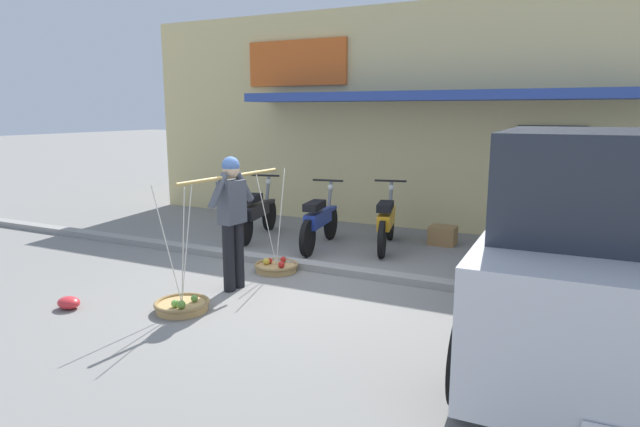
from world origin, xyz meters
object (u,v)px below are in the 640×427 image
object	(u,v)px
parked_truck	(613,250)
wooden_crate	(443,235)
motorcycle_second_in_row	(319,221)
motorcycle_third_in_row	(387,222)
motorcycle_nearest_shop	(257,213)
fruit_basket_left_side	(182,305)
fruit_basket_right_side	(276,266)
fruit_vendor	(232,214)
plastic_litter_bag	(69,303)

from	to	relation	value
parked_truck	wooden_crate	xyz separation A→B (m)	(-2.36, 3.64, -0.87)
motorcycle_second_in_row	motorcycle_third_in_row	xyz separation A→B (m)	(1.02, 0.43, 0.00)
motorcycle_third_in_row	parked_truck	xyz separation A→B (m)	(3.14, -2.96, 0.58)
motorcycle_nearest_shop	motorcycle_third_in_row	world-z (taller)	same
fruit_basket_left_side	fruit_basket_right_side	bearing A→B (deg)	84.83
motorcycle_second_in_row	motorcycle_third_in_row	world-z (taller)	same
fruit_basket_right_side	motorcycle_second_in_row	world-z (taller)	fruit_basket_right_side
fruit_vendor	plastic_litter_bag	size ratio (longest dim) A/B	6.47
fruit_vendor	parked_truck	bearing A→B (deg)	-1.82
motorcycle_nearest_shop	motorcycle_second_in_row	size ratio (longest dim) A/B	0.99
fruit_basket_left_side	wooden_crate	bearing A→B (deg)	66.68
fruit_vendor	motorcycle_nearest_shop	bearing A→B (deg)	116.95
fruit_vendor	parked_truck	xyz separation A→B (m)	(4.19, -0.13, 0.05)
motorcycle_second_in_row	plastic_litter_bag	distance (m)	4.06
wooden_crate	motorcycle_second_in_row	bearing A→B (deg)	-148.24
fruit_basket_left_side	plastic_litter_bag	world-z (taller)	fruit_basket_left_side
fruit_basket_right_side	motorcycle_third_in_row	size ratio (longest dim) A/B	0.81
wooden_crate	parked_truck	bearing A→B (deg)	-57.01
motorcycle_nearest_shop	fruit_vendor	bearing A→B (deg)	-63.05
fruit_vendor	fruit_basket_left_side	size ratio (longest dim) A/B	1.25
motorcycle_nearest_shop	plastic_litter_bag	world-z (taller)	motorcycle_nearest_shop
fruit_vendor	wooden_crate	xyz separation A→B (m)	(1.82, 3.51, -0.82)
wooden_crate	plastic_litter_bag	bearing A→B (deg)	-122.35
motorcycle_second_in_row	parked_truck	distance (m)	4.90
fruit_vendor	fruit_basket_left_side	world-z (taller)	fruit_vendor
fruit_basket_left_side	motorcycle_third_in_row	world-z (taller)	fruit_basket_left_side
motorcycle_third_in_row	plastic_litter_bag	bearing A→B (deg)	-118.92
fruit_basket_left_side	motorcycle_nearest_shop	bearing A→B (deg)	109.35
motorcycle_nearest_shop	motorcycle_second_in_row	xyz separation A→B (m)	(1.32, -0.15, 0.00)
fruit_basket_right_side	parked_truck	distance (m)	4.34
motorcycle_nearest_shop	parked_truck	world-z (taller)	parked_truck
fruit_basket_left_side	wooden_crate	distance (m)	4.81
fruit_basket_right_side	wooden_crate	bearing A→B (deg)	56.27
motorcycle_second_in_row	plastic_litter_bag	bearing A→B (deg)	-109.16
motorcycle_nearest_shop	plastic_litter_bag	size ratio (longest dim) A/B	6.42
fruit_basket_left_side	plastic_litter_bag	xyz separation A→B (m)	(-1.22, -0.52, -0.00)
fruit_basket_right_side	wooden_crate	xyz separation A→B (m)	(1.74, 2.60, 0.08)
fruit_basket_left_side	parked_truck	xyz separation A→B (m)	(4.27, 0.77, 0.96)
parked_truck	plastic_litter_bag	bearing A→B (deg)	-166.75
fruit_vendor	motorcycle_second_in_row	bearing A→B (deg)	89.41
motorcycle_third_in_row	plastic_litter_bag	xyz separation A→B (m)	(-2.35, -4.25, -0.38)
fruit_basket_left_side	fruit_basket_right_side	xyz separation A→B (m)	(0.16, 1.81, 0.00)
fruit_vendor	motorcycle_third_in_row	world-z (taller)	fruit_vendor
fruit_basket_left_side	motorcycle_third_in_row	xyz separation A→B (m)	(1.13, 3.73, 0.38)
motorcycle_nearest_shop	parked_truck	distance (m)	6.12
fruit_basket_right_side	motorcycle_nearest_shop	world-z (taller)	fruit_basket_right_side
motorcycle_second_in_row	fruit_basket_left_side	bearing A→B (deg)	-91.83
plastic_litter_bag	wooden_crate	distance (m)	5.84
motorcycle_nearest_shop	parked_truck	bearing A→B (deg)	-26.02
fruit_basket_right_side	motorcycle_nearest_shop	size ratio (longest dim) A/B	0.81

